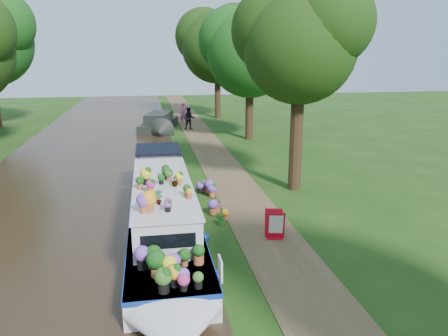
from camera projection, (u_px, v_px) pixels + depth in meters
ground at (223, 218)px, 16.37m from camera, size 100.00×100.00×0.00m
canal_water at (55, 228)px, 15.36m from camera, size 10.00×100.00×0.02m
towpath at (254, 215)px, 16.57m from camera, size 2.20×100.00×0.03m
plant_boat at (163, 213)px, 14.46m from camera, size 2.29×13.52×2.30m
tree_near_overhang at (300, 38)px, 18.24m from camera, size 5.52×5.28×8.99m
tree_near_mid at (250, 46)px, 29.85m from camera, size 6.90×6.60×9.40m
tree_near_far at (217, 41)px, 40.09m from camera, size 7.59×7.26×10.30m
second_boat at (159, 123)px, 35.11m from camera, size 3.52×7.43×1.37m
sandwich_board at (275, 226)px, 14.42m from camera, size 0.63×0.58×0.95m
pedestrian_pink at (184, 113)px, 38.03m from camera, size 0.72×0.52×1.83m
pedestrian_dark at (189, 118)px, 34.98m from camera, size 0.89×0.70×1.79m
verge_plant at (221, 219)px, 15.66m from camera, size 0.42×0.37×0.45m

